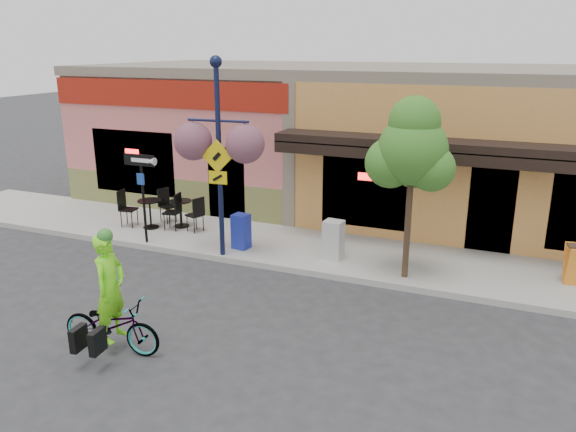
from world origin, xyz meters
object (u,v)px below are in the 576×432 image
object	(u,v)px
street_tree	(410,189)
newspaper_box_grey	(333,240)
bicycle	(112,325)
newspaper_box_blue	(241,231)
cyclist_rider	(111,301)
lamp_post	(219,160)
building	(363,135)
one_way_sign	(144,199)

from	to	relation	value
street_tree	newspaper_box_grey	bearing A→B (deg)	166.49
bicycle	newspaper_box_blue	size ratio (longest dim) A/B	2.06
cyclist_rider	lamp_post	world-z (taller)	lamp_post
bicycle	newspaper_box_grey	world-z (taller)	newspaper_box_grey
building	cyclist_rider	distance (m)	11.54
lamp_post	street_tree	size ratio (longest dim) A/B	1.18
building	newspaper_box_blue	distance (m)	6.62
cyclist_rider	newspaper_box_grey	xyz separation A→B (m)	(2.25, 5.32, -0.32)
building	newspaper_box_blue	xyz separation A→B (m)	(-1.44, -6.25, -1.65)
cyclist_rider	newspaper_box_blue	bearing A→B (deg)	-3.84
cyclist_rider	street_tree	xyz separation A→B (m)	(4.09, 4.88, 1.23)
cyclist_rider	lamp_post	xyz separation A→B (m)	(-0.37, 4.54, 1.59)
newspaper_box_grey	street_tree	bearing A→B (deg)	-9.17
building	newspaper_box_grey	xyz separation A→B (m)	(0.97, -6.08, -1.62)
building	cyclist_rider	bearing A→B (deg)	-96.44
one_way_sign	newspaper_box_blue	world-z (taller)	one_way_sign
lamp_post	newspaper_box_blue	bearing A→B (deg)	64.58
bicycle	one_way_sign	xyz separation A→B (m)	(-2.61, 4.58, 0.84)
lamp_post	newspaper_box_grey	world-z (taller)	lamp_post
newspaper_box_grey	lamp_post	bearing A→B (deg)	-159.20
bicycle	newspaper_box_blue	distance (m)	5.14
one_way_sign	newspaper_box_grey	world-z (taller)	one_way_sign
lamp_post	one_way_sign	xyz separation A→B (m)	(-2.30, 0.04, -1.21)
building	bicycle	xyz separation A→B (m)	(-1.34, -11.39, -1.77)
one_way_sign	street_tree	xyz separation A→B (m)	(6.75, 0.29, 0.85)
cyclist_rider	street_tree	size ratio (longest dim) A/B	0.47
newspaper_box_blue	building	bearing A→B (deg)	84.96
bicycle	newspaper_box_blue	bearing A→B (deg)	-4.40
lamp_post	newspaper_box_blue	distance (m)	2.05
newspaper_box_blue	street_tree	xyz separation A→B (m)	(4.24, -0.26, 1.58)
cyclist_rider	street_tree	distance (m)	6.48
newspaper_box_blue	newspaper_box_grey	distance (m)	2.41
lamp_post	one_way_sign	world-z (taller)	lamp_post
cyclist_rider	newspaper_box_grey	size ratio (longest dim) A/B	1.98
cyclist_rider	bicycle	bearing A→B (deg)	84.49
newspaper_box_blue	newspaper_box_grey	xyz separation A→B (m)	(2.40, 0.18, 0.03)
bicycle	street_tree	xyz separation A→B (m)	(4.14, 4.88, 1.69)
newspaper_box_grey	building	bearing A→B (deg)	103.38
newspaper_box_blue	newspaper_box_grey	size ratio (longest dim) A/B	0.93
lamp_post	street_tree	distance (m)	4.48
bicycle	newspaper_box_blue	world-z (taller)	newspaper_box_blue
newspaper_box_grey	newspaper_box_blue	bearing A→B (deg)	-171.48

